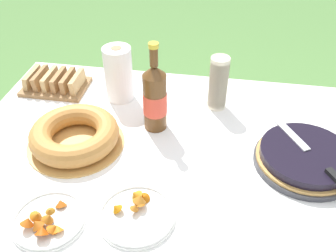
{
  "coord_description": "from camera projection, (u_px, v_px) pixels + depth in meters",
  "views": [
    {
      "loc": [
        0.01,
        -0.92,
        1.57
      ],
      "look_at": [
        -0.15,
        0.07,
        0.77
      ],
      "focal_mm": 40.0,
      "sensor_mm": 36.0,
      "label": 1
    }
  ],
  "objects": [
    {
      "name": "garden_table",
      "position": [
        209.0,
        171.0,
        1.29
      ],
      "size": [
        1.71,
        1.02,
        0.7
      ],
      "color": "#A87A47",
      "rests_on": "ground_plane"
    },
    {
      "name": "tablecloth",
      "position": [
        210.0,
        160.0,
        1.26
      ],
      "size": [
        1.72,
        1.03,
        0.1
      ],
      "color": "white",
      "rests_on": "garden_table"
    },
    {
      "name": "berry_tart",
      "position": [
        305.0,
        158.0,
        1.2
      ],
      "size": [
        0.32,
        0.32,
        0.06
      ],
      "color": "#38383D",
      "rests_on": "tablecloth"
    },
    {
      "name": "serving_knife",
      "position": [
        313.0,
        156.0,
        1.16
      ],
      "size": [
        0.21,
        0.34,
        0.01
      ],
      "rotation": [
        0.0,
        0.0,
        2.1
      ],
      "color": "silver",
      "rests_on": "berry_tart"
    },
    {
      "name": "bundt_cake",
      "position": [
        75.0,
        135.0,
        1.27
      ],
      "size": [
        0.33,
        0.33,
        0.08
      ],
      "color": "tan",
      "rests_on": "tablecloth"
    },
    {
      "name": "cup_stack",
      "position": [
        217.0,
        83.0,
        1.41
      ],
      "size": [
        0.07,
        0.07,
        0.21
      ],
      "color": "beige",
      "rests_on": "tablecloth"
    },
    {
      "name": "cider_bottle_amber",
      "position": [
        155.0,
        98.0,
        1.3
      ],
      "size": [
        0.08,
        0.08,
        0.33
      ],
      "color": "brown",
      "rests_on": "tablecloth"
    },
    {
      "name": "snack_plate_near",
      "position": [
        137.0,
        213.0,
        1.05
      ],
      "size": [
        0.22,
        0.22,
        0.06
      ],
      "color": "white",
      "rests_on": "tablecloth"
    },
    {
      "name": "snack_plate_left",
      "position": [
        48.0,
        220.0,
        1.03
      ],
      "size": [
        0.21,
        0.21,
        0.06
      ],
      "color": "white",
      "rests_on": "tablecloth"
    },
    {
      "name": "paper_towel_roll",
      "position": [
        119.0,
        74.0,
        1.46
      ],
      "size": [
        0.11,
        0.11,
        0.22
      ],
      "color": "white",
      "rests_on": "tablecloth"
    },
    {
      "name": "bread_board",
      "position": [
        55.0,
        83.0,
        1.56
      ],
      "size": [
        0.26,
        0.18,
        0.07
      ],
      "color": "olive",
      "rests_on": "tablecloth"
    }
  ]
}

